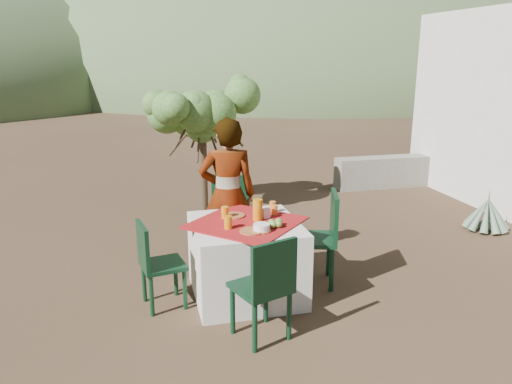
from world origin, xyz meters
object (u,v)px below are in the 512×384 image
table (246,259)px  chair_far (229,211)px  juice_pitcher (258,210)px  shrub_tree (205,119)px  chair_left (155,261)px  person (228,195)px  chair_near (266,285)px  chair_right (322,234)px  agave (487,214)px

table → chair_far: size_ratio=1.39×
juice_pitcher → shrub_tree: bearing=91.5°
chair_left → table: bearing=-97.6°
person → shrub_tree: bearing=-84.8°
person → shrub_tree: 2.29m
person → juice_pitcher: (0.17, -0.66, 0.02)m
chair_left → shrub_tree: shrub_tree is taller
chair_near → table: bearing=-111.4°
chair_far → chair_right: (0.77, -1.05, 0.02)m
shrub_tree → agave: bearing=-27.1°
table → chair_left: size_ratio=1.55×
chair_far → agave: (3.57, -0.04, -0.30)m
chair_far → juice_pitcher: juice_pitcher is taller
shrub_tree → chair_far: bearing=-90.2°
chair_far → table: bearing=-72.8°
table → shrub_tree: (0.05, 2.90, 1.02)m
chair_right → juice_pitcher: chair_right is taller
chair_left → agave: (4.49, 1.13, -0.25)m
table → person: bearing=93.8°
chair_left → shrub_tree: bearing=-28.1°
chair_far → chair_right: chair_right is taller
chair_far → shrub_tree: 1.99m
chair_right → juice_pitcher: 0.76m
table → shrub_tree: 3.08m
chair_far → juice_pitcher: 1.14m
shrub_tree → table: bearing=-90.9°
agave → juice_pitcher: size_ratio=3.06×
table → chair_far: 1.12m
chair_left → person: bearing=-59.2°
chair_right → shrub_tree: bearing=-147.6°
person → agave: bearing=-166.3°
table → chair_left: (-0.88, -0.05, 0.09)m
chair_left → shrub_tree: (0.92, 2.95, 0.93)m
chair_far → juice_pitcher: (0.08, -1.09, 0.35)m
chair_left → chair_right: (1.69, 0.11, 0.08)m
chair_right → shrub_tree: shrub_tree is taller
shrub_tree → juice_pitcher: size_ratio=8.40×
chair_right → person: 1.10m
table → chair_near: bearing=-91.7°
agave → juice_pitcher: 3.70m
table → chair_far: chair_far is taller
chair_left → juice_pitcher: (1.00, 0.08, 0.40)m
chair_near → person: person is taller
person → juice_pitcher: 0.68m
chair_near → agave: chair_near is taller
chair_left → person: person is taller
chair_right → person: size_ratio=0.58×
chair_far → person: 0.54m
chair_far → chair_right: size_ratio=0.96×
chair_right → person: bearing=-108.6°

